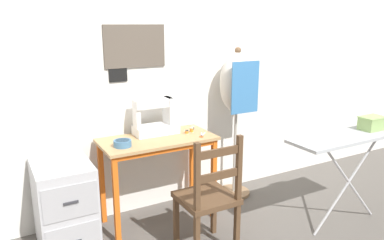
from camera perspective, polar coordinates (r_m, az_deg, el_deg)
ground_plane at (r=3.23m, az=-3.21°, el=-16.59°), size 14.00×14.00×0.00m
wall_back at (r=3.28m, az=-7.64°, el=7.51°), size 10.00×0.07×2.55m
sewing_table at (r=3.15m, az=-5.15°, el=-4.83°), size 0.95×0.47×0.75m
sewing_machine at (r=3.21m, az=-5.17°, el=0.43°), size 0.39×0.18×0.33m
fabric_bowl at (r=2.94m, az=-10.54°, el=-3.49°), size 0.14×0.14×0.05m
scissors at (r=3.17m, az=1.50°, el=-2.39°), size 0.11×0.13×0.01m
thread_spool_near_machine at (r=3.22m, az=-0.80°, el=-1.84°), size 0.04×0.04×0.03m
thread_spool_mid_table at (r=3.26m, az=-0.06°, el=-1.54°), size 0.04×0.04×0.04m
thread_spool_far_edge at (r=3.35m, az=0.10°, el=-1.21°), size 0.03×0.03×0.03m
wooden_chair at (r=2.79m, az=2.52°, el=-11.81°), size 0.40×0.38×0.92m
filing_cabinet at (r=3.03m, az=-18.82°, el=-12.29°), size 0.40×0.56×0.68m
dress_form at (r=3.55m, az=6.86°, el=4.56°), size 0.35×0.32×1.46m
ironing_board at (r=3.29m, az=23.39°, el=-2.74°), size 1.19×0.32×0.81m
storage_box at (r=3.46m, az=25.72°, el=-0.42°), size 0.21×0.14×0.11m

